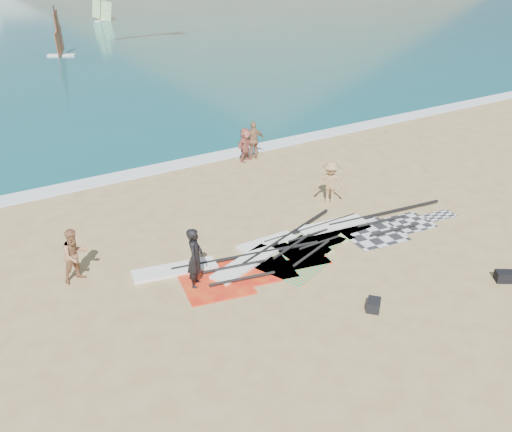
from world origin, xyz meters
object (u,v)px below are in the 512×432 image
rig_green (297,241)px  gear_bag_far (504,276)px  rig_red (218,271)px  gear_bag_near (374,305)px  beachgoer_left (75,255)px  rig_orange (281,254)px  rig_grey (369,225)px  beachgoer_back (254,141)px  beachgoer_right (245,145)px  person_wetsuit (195,258)px  beachgoer_mid (330,183)px

rig_green → gear_bag_far: bearing=-55.3°
rig_red → gear_bag_near: size_ratio=12.67×
gear_bag_far → beachgoer_left: beachgoer_left is taller
beachgoer_left → rig_orange: bearing=-31.7°
rig_grey → gear_bag_far: gear_bag_far is taller
rig_grey → beachgoer_back: size_ratio=3.40×
rig_green → beachgoer_right: beachgoer_right is taller
rig_grey → rig_red: 6.21m
rig_green → person_wetsuit: bearing=-172.0°
rig_grey → beachgoer_back: beachgoer_back is taller
rig_orange → gear_bag_near: 3.99m
beachgoer_mid → rig_red: bearing=-117.4°
rig_grey → rig_green: size_ratio=1.23×
rig_red → beachgoer_mid: bearing=31.1°
beachgoer_back → rig_orange: bearing=73.4°
rig_red → beachgoer_back: 10.52m
gear_bag_far → beachgoer_back: beachgoer_back is taller
person_wetsuit → beachgoer_mid: bearing=-32.3°
beachgoer_left → rig_green: bearing=-25.7°
rig_green → beachgoer_mid: bearing=32.0°
person_wetsuit → beachgoer_right: (7.00, 8.52, -0.16)m
gear_bag_near → beachgoer_right: beachgoer_right is taller
gear_bag_far → beachgoer_right: beachgoer_right is taller
gear_bag_near → beachgoer_mid: 7.29m
person_wetsuit → gear_bag_near: bearing=-97.8°
gear_bag_near → person_wetsuit: 5.34m
beachgoer_right → rig_red: bearing=-151.9°
beachgoer_right → gear_bag_near: bearing=-130.6°
gear_bag_near → beachgoer_back: beachgoer_back is taller
gear_bag_near → gear_bag_far: (4.44, -1.04, 0.00)m
rig_green → beachgoer_back: size_ratio=2.77×
beachgoer_mid → beachgoer_back: size_ratio=0.97×
rig_green → gear_bag_near: (-0.59, -4.44, 0.11)m
rig_orange → rig_red: (-2.30, 0.18, -0.00)m
beachgoer_right → rig_green: bearing=-134.7°
rig_green → rig_red: 3.31m
beachgoer_mid → gear_bag_far: bearing=-39.8°
rig_red → beachgoer_left: bearing=165.2°
rig_orange → person_wetsuit: person_wetsuit is taller
person_wetsuit → beachgoer_back: size_ratio=1.05×
rig_orange → beachgoer_left: size_ratio=3.71×
rig_orange → beachgoer_back: beachgoer_back is taller
beachgoer_mid → beachgoer_right: 6.02m
beachgoer_left → beachgoer_right: size_ratio=1.07×
rig_green → gear_bag_near: 4.48m
rig_grey → rig_orange: same height
gear_bag_far → beachgoer_left: (-11.00, 7.12, 0.71)m
rig_green → person_wetsuit: person_wetsuit is taller
rig_green → gear_bag_far: size_ratio=9.49×
rig_green → rig_orange: (-1.00, -0.47, 0.00)m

